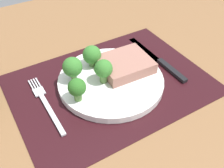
{
  "coord_description": "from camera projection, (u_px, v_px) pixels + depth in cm",
  "views": [
    {
      "loc": [
        -23.91,
        -40.34,
        42.18
      ],
      "look_at": [
        -0.78,
        -1.83,
        1.9
      ],
      "focal_mm": 42.41,
      "sensor_mm": 36.0,
      "label": 1
    }
  ],
  "objects": [
    {
      "name": "ground_plane",
      "position": [
        111.0,
        89.0,
        0.64
      ],
      "size": [
        140.0,
        110.0,
        3.0
      ],
      "primitive_type": "cube",
      "color": "brown"
    },
    {
      "name": "placemat",
      "position": [
        111.0,
        84.0,
        0.63
      ],
      "size": [
        45.58,
        33.48,
        0.3
      ],
      "primitive_type": "cube",
      "color": "black",
      "rests_on": "ground_plane"
    },
    {
      "name": "plate",
      "position": [
        111.0,
        81.0,
        0.62
      ],
      "size": [
        24.81,
        24.81,
        1.6
      ],
      "primitive_type": "cylinder",
      "color": "white",
      "rests_on": "placemat"
    },
    {
      "name": "steak",
      "position": [
        125.0,
        64.0,
        0.64
      ],
      "size": [
        12.41,
        10.9,
        2.69
      ],
      "primitive_type": "cube",
      "rotation": [
        0.0,
        0.0,
        -0.05
      ],
      "color": "#9E6B5B",
      "rests_on": "plate"
    },
    {
      "name": "broccoli_near_fork",
      "position": [
        104.0,
        70.0,
        0.59
      ],
      "size": [
        4.16,
        4.16,
        5.81
      ],
      "color": "#5B8942",
      "rests_on": "plate"
    },
    {
      "name": "broccoli_back_left",
      "position": [
        72.0,
        67.0,
        0.59
      ],
      "size": [
        4.53,
        4.53,
        5.98
      ],
      "color": "#5B8942",
      "rests_on": "plate"
    },
    {
      "name": "broccoli_near_steak",
      "position": [
        92.0,
        55.0,
        0.63
      ],
      "size": [
        4.53,
        4.53,
        5.45
      ],
      "color": "#5B8942",
      "rests_on": "plate"
    },
    {
      "name": "broccoli_center",
      "position": [
        77.0,
        88.0,
        0.54
      ],
      "size": [
        3.86,
        3.86,
        5.43
      ],
      "color": "#5B8942",
      "rests_on": "plate"
    },
    {
      "name": "fork",
      "position": [
        46.0,
        104.0,
        0.58
      ],
      "size": [
        2.4,
        19.2,
        0.5
      ],
      "rotation": [
        0.0,
        0.0,
        -0.02
      ],
      "color": "silver",
      "rests_on": "placemat"
    },
    {
      "name": "knife",
      "position": [
        161.0,
        61.0,
        0.69
      ],
      "size": [
        1.8,
        23.0,
        0.8
      ],
      "rotation": [
        0.0,
        0.0,
        0.05
      ],
      "color": "black",
      "rests_on": "placemat"
    }
  ]
}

